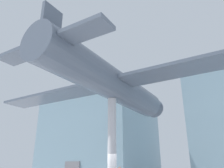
% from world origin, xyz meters
% --- Properties ---
extents(glass_pavilion_left, '(11.24, 12.06, 10.68)m').
position_xyz_m(glass_pavilion_left, '(-8.50, 13.53, 5.05)').
color(glass_pavilion_left, '#7593A3').
rests_on(glass_pavilion_left, ground_plane).
extents(support_pylon_central, '(0.50, 0.50, 5.70)m').
position_xyz_m(support_pylon_central, '(0.00, 0.00, 2.85)').
color(support_pylon_central, '#B7B7BC').
rests_on(support_pylon_central, ground_plane).
extents(suspended_airplane, '(19.23, 13.63, 3.05)m').
position_xyz_m(suspended_airplane, '(0.02, 0.27, 6.67)').
color(suspended_airplane, '#4C5666').
rests_on(suspended_airplane, support_pylon_central).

